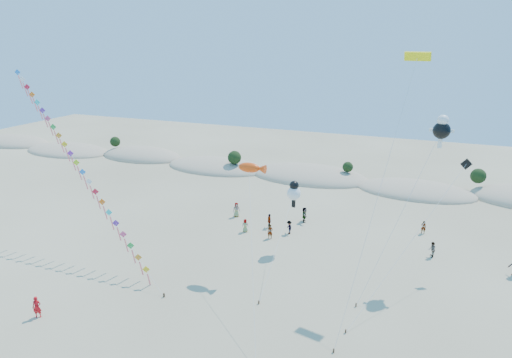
% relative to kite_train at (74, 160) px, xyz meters
% --- Properties ---
extents(dune_ridge, '(145.30, 11.49, 5.57)m').
position_rel_kite_train_xyz_m(dune_ridge, '(17.33, 31.26, -9.11)').
color(dune_ridge, tan).
rests_on(dune_ridge, ground).
extents(kite_train, '(25.34, 10.62, 18.09)m').
position_rel_kite_train_xyz_m(kite_train, '(0.00, 0.00, 0.00)').
color(kite_train, '#3F2D1E').
rests_on(kite_train, ground).
extents(fish_kite, '(6.81, 13.49, 10.14)m').
position_rel_kite_train_xyz_m(fish_kite, '(18.24, 2.26, 0.42)').
color(fish_kite, '#3F2D1E').
rests_on(fish_kite, ground).
extents(cartoon_kite_low, '(1.40, 11.62, 7.26)m').
position_rel_kite_train_xyz_m(cartoon_kite_low, '(20.78, 7.22, -3.12)').
color(cartoon_kite_low, '#3F2D1E').
rests_on(cartoon_kite_low, ground).
extents(cartoon_kite_high, '(6.03, 9.41, 14.58)m').
position_rel_kite_train_xyz_m(cartoon_kite_high, '(33.61, 7.49, 4.15)').
color(cartoon_kite_high, '#3F2D1E').
rests_on(cartoon_kite_high, ground).
extents(parafoil_kite, '(4.14, 13.26, 19.73)m').
position_rel_kite_train_xyz_m(parafoil_kite, '(30.99, 5.33, 9.61)').
color(parafoil_kite, '#3F2D1E').
rests_on(parafoil_kite, ground).
extents(dark_kite, '(8.26, 14.44, 10.52)m').
position_rel_kite_train_xyz_m(dark_kite, '(34.05, 5.67, -1.92)').
color(dark_kite, '#3F2D1E').
rests_on(dark_kite, ground).
extents(flyer_foreground, '(0.77, 0.67, 1.77)m').
position_rel_kite_train_xyz_m(flyer_foreground, '(5.75, -11.48, -8.34)').
color(flyer_foreground, red).
rests_on(flyer_foreground, ground).
extents(beachgoers, '(30.53, 7.88, 1.83)m').
position_rel_kite_train_xyz_m(beachgoers, '(24.24, 11.16, -8.37)').
color(beachgoers, slate).
rests_on(beachgoers, ground).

